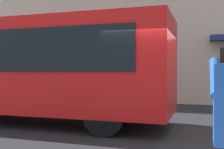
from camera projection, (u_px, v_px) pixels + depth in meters
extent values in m
plane|color=#232326|center=(161.00, 133.00, 7.09)|extent=(60.00, 60.00, 0.00)
cube|color=red|center=(24.00, 67.00, 8.64)|extent=(9.00, 2.50, 2.60)
cylinder|color=black|center=(128.00, 105.00, 8.78)|extent=(1.00, 0.28, 1.00)
cylinder|color=black|center=(104.00, 116.00, 6.69)|extent=(1.00, 0.28, 1.00)
cylinder|color=#1E4CAD|center=(215.00, 77.00, 2.47)|extent=(0.09, 0.48, 0.37)
cube|color=black|center=(224.00, 55.00, 2.58)|extent=(0.07, 0.01, 0.14)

